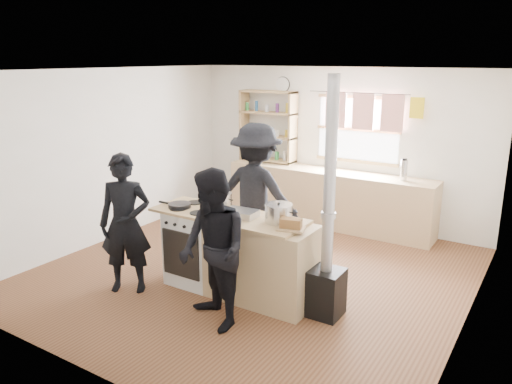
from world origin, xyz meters
TOP-DOWN VIEW (x-y plane):
  - ground at (0.00, 0.00)m, footprint 5.00×5.00m
  - back_counter at (0.00, 2.22)m, footprint 3.40×0.55m
  - shelving_unit at (-1.20, 2.34)m, footprint 1.00×0.28m
  - thermos at (1.18, 2.22)m, footprint 0.10×0.10m
  - cooking_island at (0.14, -0.55)m, footprint 1.97×0.64m
  - skillet_greens at (-0.63, -0.64)m, footprint 0.27×0.27m
  - roast_tray at (0.17, -0.54)m, footprint 0.37×0.25m
  - stockpot_stove at (-0.20, -0.38)m, footprint 0.25×0.25m
  - stockpot_counter at (0.63, -0.49)m, footprint 0.30×0.30m
  - bread_board at (0.85, -0.63)m, footprint 0.32×0.27m
  - flue_heater at (1.21, -0.49)m, footprint 0.35×0.35m
  - person_near_left at (-0.99, -1.17)m, footprint 0.71×0.63m
  - person_near_right at (0.33, -1.27)m, footprint 0.98×0.91m
  - person_far at (-0.19, 0.37)m, footprint 1.22×0.73m

SIDE VIEW (x-z plane):
  - ground at x=0.00m, z-range -0.01..0.00m
  - back_counter at x=0.00m, z-range 0.00..0.90m
  - cooking_island at x=0.14m, z-range 0.00..0.93m
  - flue_heater at x=1.21m, z-range -0.60..1.90m
  - person_near_right at x=0.33m, z-range 0.00..1.62m
  - person_near_left at x=-0.99m, z-range 0.00..1.62m
  - person_far at x=-0.19m, z-range 0.00..1.85m
  - skillet_greens at x=-0.63m, z-range 0.93..0.98m
  - roast_tray at x=0.17m, z-range 0.93..1.01m
  - bread_board at x=0.85m, z-range 0.92..1.04m
  - stockpot_stove at x=-0.20m, z-range 0.92..1.12m
  - stockpot_counter at x=0.63m, z-range 0.92..1.14m
  - thermos at x=1.18m, z-range 0.90..1.20m
  - shelving_unit at x=-1.20m, z-range 0.91..2.11m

